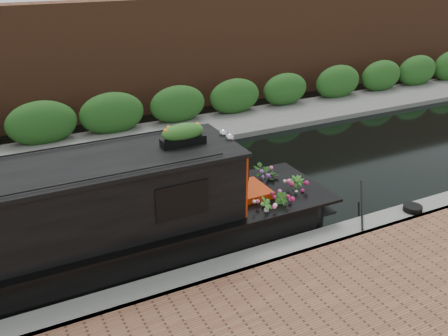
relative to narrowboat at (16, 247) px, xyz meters
name	(u,v)px	position (x,y,z in m)	size (l,w,h in m)	color
ground	(178,199)	(3.77, 1.91, -0.83)	(80.00, 80.00, 0.00)	black
near_bank_coping	(245,271)	(3.77, -1.39, -0.83)	(40.00, 0.60, 0.50)	gray
far_bank_path	(127,144)	(3.77, 6.11, -0.83)	(40.00, 2.40, 0.34)	slate
far_hedge	(119,135)	(3.77, 7.01, -0.83)	(40.00, 1.10, 2.80)	#22531B
far_brick_wall	(102,117)	(3.77, 9.11, -0.83)	(40.00, 1.00, 8.00)	brown
narrowboat	(16,247)	(0.00, 0.00, 0.00)	(11.96, 2.14, 2.81)	black
rope_fender	(313,202)	(6.36, 0.00, -0.65)	(0.36, 0.36, 0.40)	#8B6649
coiled_mooring_rope	(413,208)	(8.00, -1.42, -0.52)	(0.42, 0.42, 0.12)	black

